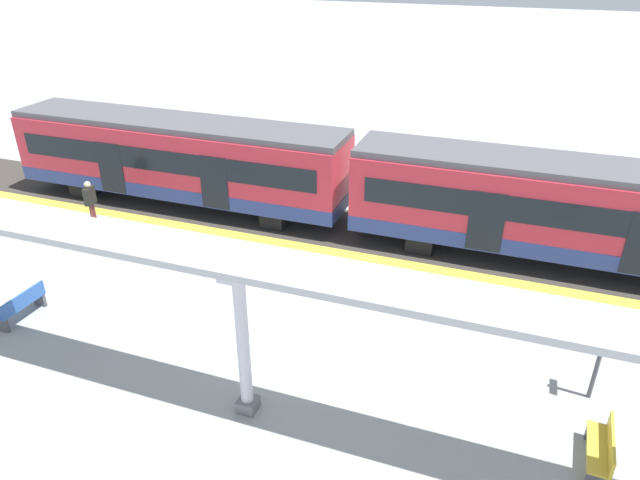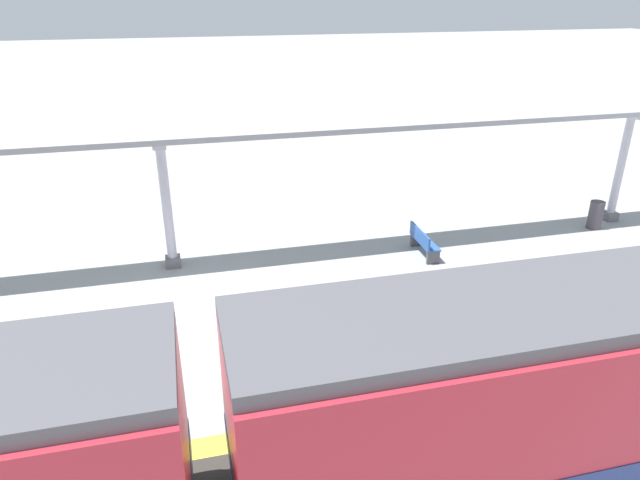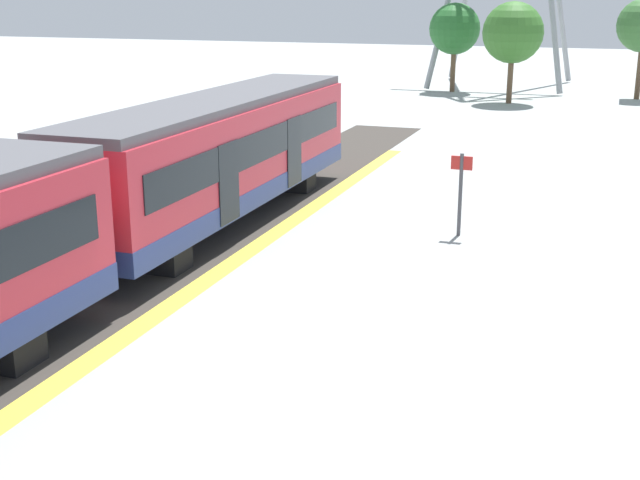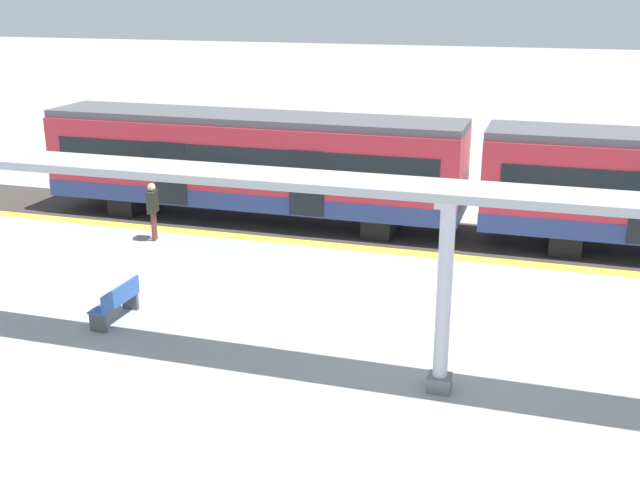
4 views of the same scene
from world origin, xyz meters
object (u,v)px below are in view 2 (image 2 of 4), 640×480
Objects in this scene: canopy_pillar_second at (167,205)px; trash_bin at (596,215)px; bench_mid_platform at (423,242)px; canopy_pillar_nearest at (620,168)px; train_near_carriage at (634,367)px; passenger_waiting_near_edge at (610,304)px.

canopy_pillar_second is 14.30m from trash_bin.
trash_bin is (0.57, -6.65, 0.04)m from bench_mid_platform.
trash_bin is (-0.52, -14.21, -1.46)m from canopy_pillar_second.
canopy_pillar_nearest is at bearing -64.08° from trash_bin.
canopy_pillar_second is (9.61, 7.60, 0.11)m from train_near_carriage.
train_near_carriage reaches higher than passenger_waiting_near_edge.
bench_mid_platform is (-1.08, -7.57, -1.50)m from canopy_pillar_second.
canopy_pillar_nearest is 7.93m from bench_mid_platform.
canopy_pillar_nearest is at bearing -38.60° from train_near_carriage.
passenger_waiting_near_edge is at bearing 143.59° from trash_bin.
passenger_waiting_near_edge is (-5.61, -2.09, 0.67)m from bench_mid_platform.
canopy_pillar_nearest is 1.88m from trash_bin.
canopy_pillar_second is at bearing 81.86° from bench_mid_platform.
trash_bin reaches higher than bench_mid_platform.
train_near_carriage is at bearing 141.40° from canopy_pillar_nearest.
train_near_carriage is 9.02× the size of bench_mid_platform.
train_near_carriage is 12.26m from canopy_pillar_second.
trash_bin is (9.10, -6.61, -1.35)m from train_near_carriage.
passenger_waiting_near_edge is (2.92, -2.06, -0.72)m from train_near_carriage.
passenger_waiting_near_edge is at bearing -159.53° from bench_mid_platform.
passenger_waiting_near_edge reaches higher than trash_bin.
bench_mid_platform is at bearing 20.47° from passenger_waiting_near_edge.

